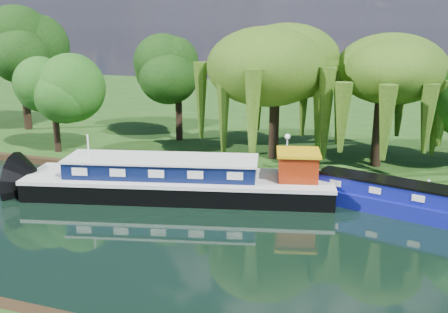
% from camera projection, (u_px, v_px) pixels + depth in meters
% --- Properties ---
extents(ground, '(120.00, 120.00, 0.00)m').
position_uv_depth(ground, '(227.00, 242.00, 23.28)').
color(ground, black).
extents(far_bank, '(120.00, 52.00, 0.45)m').
position_uv_depth(far_bank, '(328.00, 114.00, 54.21)').
color(far_bank, '#1D3F11').
rests_on(far_bank, ground).
extents(dutch_barge, '(18.30, 8.20, 3.77)m').
position_uv_depth(dutch_barge, '(181.00, 181.00, 29.24)').
color(dutch_barge, black).
rests_on(dutch_barge, ground).
extents(narrowboat, '(12.80, 5.27, 1.85)m').
position_uv_depth(narrowboat, '(399.00, 201.00, 26.76)').
color(narrowboat, navy).
rests_on(narrowboat, ground).
extents(red_dinghy, '(3.77, 3.11, 0.68)m').
position_uv_depth(red_dinghy, '(99.00, 187.00, 31.09)').
color(red_dinghy, maroon).
rests_on(red_dinghy, ground).
extents(willow_left, '(7.44, 7.44, 8.92)m').
position_uv_depth(willow_left, '(276.00, 67.00, 34.26)').
color(willow_left, black).
rests_on(willow_left, far_bank).
extents(willow_right, '(6.52, 6.52, 7.95)m').
position_uv_depth(willow_right, '(382.00, 80.00, 32.57)').
color(willow_right, black).
rests_on(willow_right, far_bank).
extents(tree_far_left, '(4.37, 4.37, 7.04)m').
position_uv_depth(tree_far_left, '(53.00, 88.00, 36.53)').
color(tree_far_left, black).
rests_on(tree_far_left, far_bank).
extents(tree_far_back, '(5.84, 5.84, 9.83)m').
position_uv_depth(tree_far_back, '(21.00, 53.00, 43.93)').
color(tree_far_back, black).
rests_on(tree_far_back, far_bank).
extents(tree_far_mid, '(4.79, 4.79, 7.84)m').
position_uv_depth(tree_far_mid, '(178.00, 74.00, 40.10)').
color(tree_far_mid, black).
rests_on(tree_far_mid, far_bank).
extents(lamppost, '(0.36, 0.36, 2.56)m').
position_uv_depth(lamppost, '(287.00, 143.00, 32.06)').
color(lamppost, silver).
rests_on(lamppost, far_bank).
extents(mooring_posts, '(19.16, 0.16, 1.00)m').
position_uv_depth(mooring_posts, '(263.00, 172.00, 30.85)').
color(mooring_posts, silver).
rests_on(mooring_posts, far_bank).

